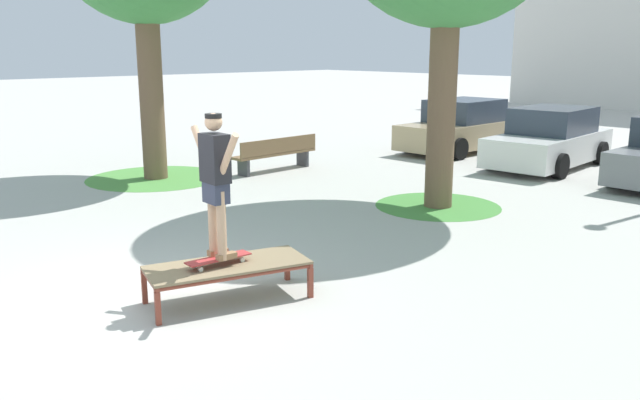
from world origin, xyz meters
name	(u,v)px	position (x,y,z in m)	size (l,w,h in m)	color
ground_plane	(155,297)	(0.00, 0.00, 0.00)	(120.00, 120.00, 0.00)	#B7B5AD
skate_box	(228,267)	(0.70, 0.59, 0.41)	(1.27, 2.04, 0.46)	brown
skateboard	(218,259)	(0.67, 0.49, 0.54)	(0.26, 0.81, 0.09)	#B23333
skater	(216,176)	(0.67, 0.49, 1.53)	(1.00, 0.30, 1.69)	tan
grass_patch_near_left	(156,178)	(-6.73, 3.79, 0.00)	(3.17, 3.17, 0.01)	#519342
grass_patch_mid_back	(438,206)	(-0.54, 6.33, 0.00)	(2.39, 2.39, 0.01)	#47893D
car_tan	(462,128)	(-4.30, 12.40, 0.69)	(1.98, 4.23, 1.50)	tan
car_white	(550,140)	(-1.24, 11.83, 0.69)	(2.20, 4.34, 1.50)	silver
park_bench	(276,153)	(-5.50, 6.39, 0.45)	(0.53, 2.41, 0.83)	brown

